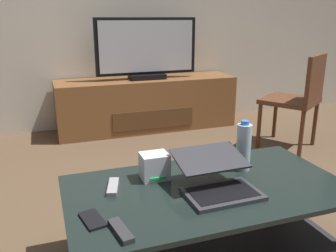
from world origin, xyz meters
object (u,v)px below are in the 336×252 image
Objects in this scene: television at (147,50)px; cell_phone at (93,220)px; laptop at (217,179)px; water_bottle_near at (244,147)px; dining_chair at (299,96)px; soundbar_remote at (113,187)px; media_cabinet at (147,104)px; tv_remote at (121,231)px; coffee_table at (207,210)px; router_box at (154,166)px.

television reaches higher than cell_phone.
laptop reaches higher than cell_phone.
television is 2.11m from water_bottle_near.
television is at bearing 81.54° from laptop.
dining_chair is at bearing 41.74° from water_bottle_near.
media_cabinet is at bearing 85.72° from soundbar_remote.
media_cabinet reaches higher than cell_phone.
soundbar_remote is at bearing 50.40° from cell_phone.
dining_chair is 1.89m from laptop.
tv_remote and soundbar_remote have the same top height.
dining_chair is at bearing 39.33° from coffee_table.
laptop is (0.02, -0.05, 0.18)m from coffee_table.
laptop is at bearing -43.91° from router_box.
media_cabinet is at bearing 81.62° from laptop.
water_bottle_near is (-0.10, -2.09, -0.30)m from television.
dining_chair reaches higher than laptop.
media_cabinet is at bearing 136.43° from dining_chair.
router_box is 0.51× the size of water_bottle_near.
laptop is at bearing -98.46° from television.
water_bottle_near reaches higher than coffee_table.
media_cabinet is 2.51m from cell_phone.
dining_chair reaches higher than router_box.
dining_chair reaches higher than soundbar_remote.
media_cabinet is 1.52m from dining_chair.
dining_chair is at bearing 27.34° from tv_remote.
television reaches higher than coffee_table.
water_bottle_near is 1.85× the size of cell_phone.
soundbar_remote is (-0.77, -2.08, -0.41)m from television.
laptop is at bearing -98.38° from media_cabinet.
router_box is at bearing 140.30° from coffee_table.
dining_chair is (1.09, -1.04, 0.22)m from media_cabinet.
media_cabinet is 5.21× the size of laptop.
media_cabinet reaches higher than soundbar_remote.
coffee_table is 1.88m from dining_chair.
dining_chair is 2.38m from cell_phone.
dining_chair is 2.15m from soundbar_remote.
coffee_table is 0.45m from soundbar_remote.
soundbar_remote is (-0.67, 0.00, -0.11)m from water_bottle_near.
router_box is at bearing -105.22° from media_cabinet.
water_bottle_near is (0.23, 0.17, 0.07)m from laptop.
media_cabinet is 14.20× the size of router_box.
media_cabinet is at bearing 62.34° from tv_remote.
television is (0.00, -0.02, 0.56)m from media_cabinet.
tv_remote is at bearing -143.32° from dining_chair.
dining_chair is at bearing -43.57° from media_cabinet.
television is 1.23× the size of dining_chair.
dining_chair reaches higher than media_cabinet.
water_bottle_near is 0.68m from soundbar_remote.
media_cabinet is 7.18× the size of water_bottle_near.
television is 6.51× the size of soundbar_remote.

